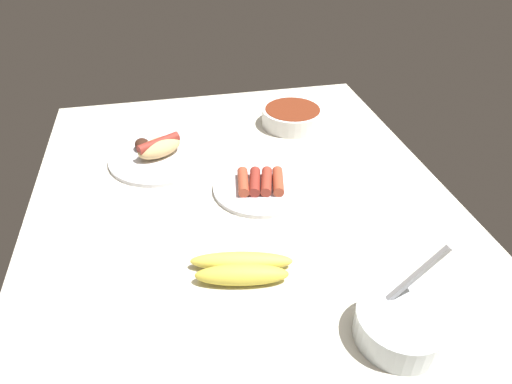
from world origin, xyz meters
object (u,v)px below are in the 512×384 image
at_px(bowl_coleslaw, 400,324).
at_px(banana_bunch, 242,268).
at_px(bowl_chili, 292,116).
at_px(plate_hotdog_assembled, 159,153).
at_px(plate_sausages, 261,186).

bearing_deg(bowl_coleslaw, banana_bunch, 50.30).
bearing_deg(banana_bunch, bowl_chili, -24.53).
relative_size(bowl_coleslaw, plate_hotdog_assembled, 0.60).
bearing_deg(banana_bunch, plate_hotdog_assembled, 16.45).
height_order(banana_bunch, plate_hotdog_assembled, plate_hotdog_assembled).
bearing_deg(plate_sausages, banana_bunch, 160.12).
bearing_deg(plate_hotdog_assembled, bowl_chili, -74.14).
bearing_deg(bowl_chili, banana_bunch, 155.47).
relative_size(plate_sausages, bowl_coleslaw, 1.40).
height_order(plate_sausages, bowl_chili, bowl_chili).
height_order(bowl_coleslaw, plate_hotdog_assembled, bowl_coleslaw).
bearing_deg(bowl_coleslaw, bowl_chili, -2.54).
relative_size(bowl_coleslaw, bowl_chili, 0.90).
bearing_deg(plate_hotdog_assembled, banana_bunch, -163.55).
relative_size(banana_bunch, plate_hotdog_assembled, 0.74).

